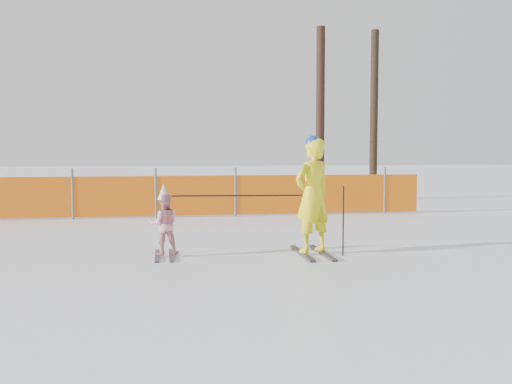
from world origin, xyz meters
TOP-DOWN VIEW (x-y plane):
  - ground at (0.00, 0.00)m, footprint 120.00×120.00m
  - adult at (0.88, 0.29)m, footprint 0.79×1.39m
  - child at (-1.47, 0.47)m, footprint 0.49×1.05m
  - ski_poles at (0.27, 0.28)m, footprint 2.69×0.40m
  - safety_fence at (-3.24, 5.86)m, footprint 16.94×0.06m
  - tree_trunks at (4.67, 10.03)m, footprint 2.47×1.20m

SIDE VIEW (x-z plane):
  - ground at x=0.00m, z-range 0.00..0.00m
  - child at x=-1.47m, z-range -0.05..1.09m
  - safety_fence at x=-3.24m, z-range -0.07..1.18m
  - ski_poles at x=0.27m, z-range 0.26..1.37m
  - adult at x=0.88m, z-range 0.00..1.91m
  - tree_trunks at x=4.67m, z-range -0.04..5.80m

